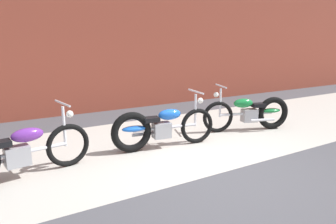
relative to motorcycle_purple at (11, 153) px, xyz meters
The scene contains 6 objects.
ground_plane 3.06m from the motorcycle_purple, 25.60° to the right, with size 80.00×80.00×0.00m, color #47474C.
sidewalk_slab 2.80m from the motorcycle_purple, ahead, with size 36.00×3.50×0.01m, color #B2ADA3.
brick_building_wall 5.29m from the motorcycle_purple, 54.90° to the left, with size 36.00×0.50×5.45m, color brown.
motorcycle_purple is the anchor object (origin of this frame).
motorcycle_blue 2.39m from the motorcycle_purple, ahead, with size 2.00×0.63×1.03m.
motorcycle_green 4.77m from the motorcycle_purple, ahead, with size 1.94×0.86×1.03m.
Camera 1 is at (-2.86, -3.19, 1.88)m, focal length 32.25 mm.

